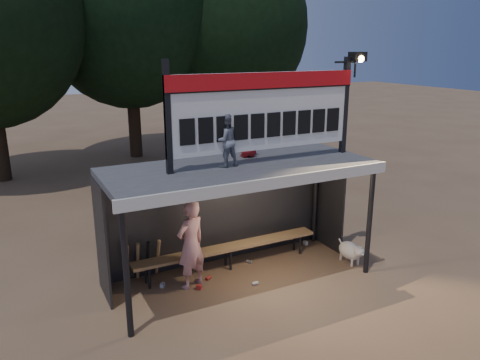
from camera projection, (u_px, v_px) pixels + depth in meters
ground at (240, 279)px, 9.22m from camera, size 80.00×80.00×0.00m
player at (191, 245)px, 8.71m from camera, size 0.73×0.60×1.71m
child_a at (225, 140)px, 8.33m from camera, size 0.50×0.41×0.96m
child_b at (248, 135)px, 9.09m from camera, size 0.45×0.31×0.87m
dugout_shelter at (234, 186)px, 8.92m from camera, size 5.10×2.08×2.32m
scoreboard_assembly at (268, 108)px, 8.54m from camera, size 4.10×0.27×1.99m
bench at (228, 248)px, 9.57m from camera, size 4.00×0.35×0.48m
tree_right at (233, 26)px, 18.97m from camera, size 6.08×6.08×8.72m
dog at (351, 251)px, 9.81m from camera, size 0.36×0.81×0.49m
bats at (143, 260)px, 9.06m from camera, size 0.67×0.35×0.84m
litter at (233, 272)px, 9.43m from camera, size 3.67×1.23×0.08m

